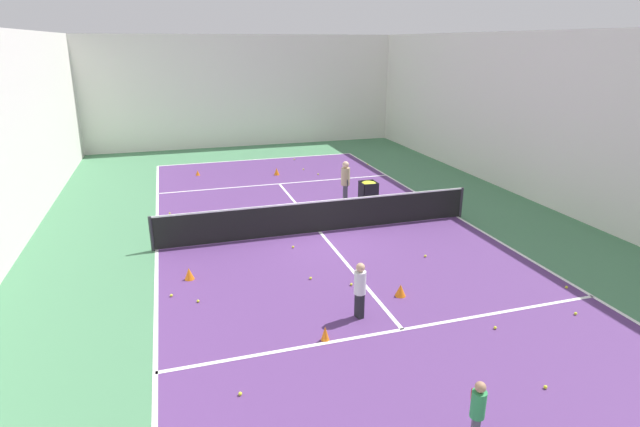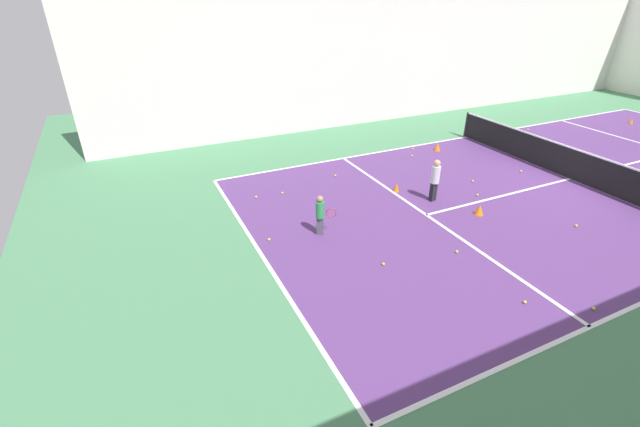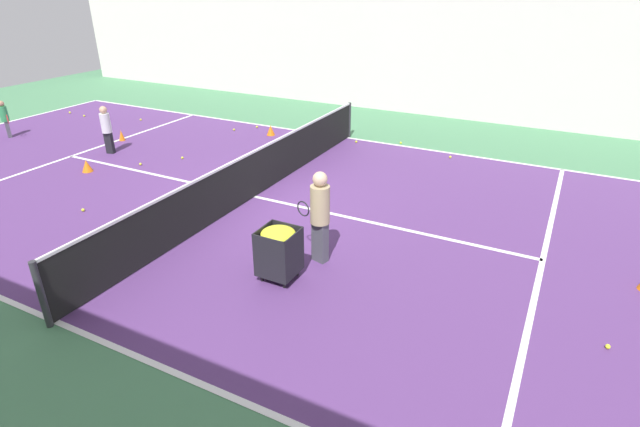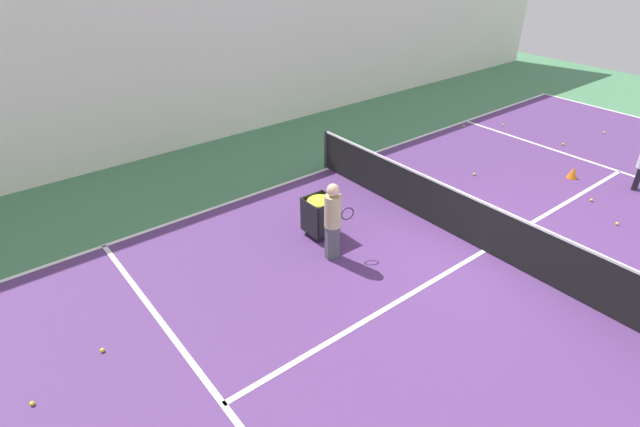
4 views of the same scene
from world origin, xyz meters
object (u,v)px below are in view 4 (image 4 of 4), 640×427
(coach_at_net, at_px, (333,217))
(ball_cart, at_px, (320,209))
(training_cone_1, at_px, (573,173))
(tennis_net, at_px, (489,228))

(coach_at_net, height_order, ball_cart, coach_at_net)
(coach_at_net, relative_size, ball_cart, 1.83)
(training_cone_1, bearing_deg, tennis_net, 97.47)
(tennis_net, bearing_deg, training_cone_1, -82.53)
(tennis_net, distance_m, training_cone_1, 4.80)
(coach_at_net, distance_m, training_cone_1, 7.51)
(tennis_net, xyz_separation_m, coach_at_net, (1.81, 2.62, 0.40))
(tennis_net, bearing_deg, ball_cart, 41.03)
(coach_at_net, xyz_separation_m, training_cone_1, (-1.19, -7.37, -0.80))
(coach_at_net, relative_size, training_cone_1, 5.43)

